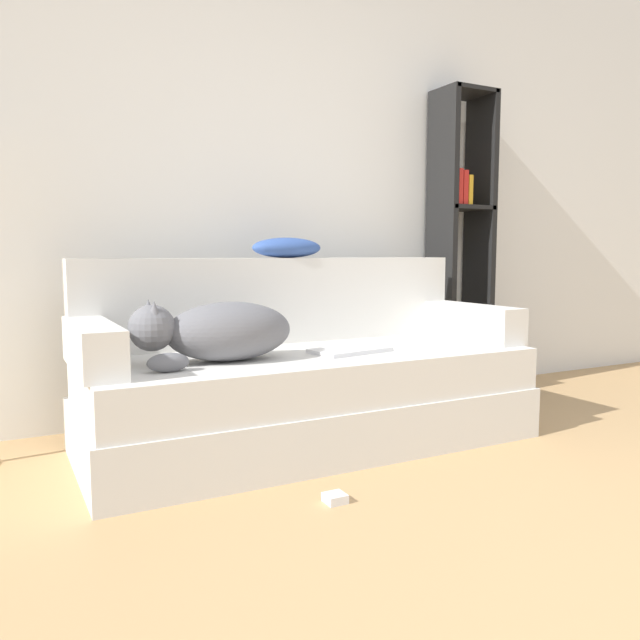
# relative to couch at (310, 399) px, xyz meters

# --- Properties ---
(wall_back) EXTENTS (7.12, 0.06, 2.70)m
(wall_back) POSITION_rel_couch_xyz_m (0.16, 0.71, 1.15)
(wall_back) COLOR white
(wall_back) RESTS_ON ground_plane
(couch) EXTENTS (1.97, 0.83, 0.42)m
(couch) POSITION_rel_couch_xyz_m (0.00, 0.00, 0.00)
(couch) COLOR silver
(couch) RESTS_ON ground_plane
(couch_backrest) EXTENTS (1.93, 0.15, 0.41)m
(couch_backrest) POSITION_rel_couch_xyz_m (0.00, 0.34, 0.42)
(couch_backrest) COLOR silver
(couch_backrest) RESTS_ON couch
(couch_arm_left) EXTENTS (0.15, 0.64, 0.18)m
(couch_arm_left) POSITION_rel_couch_xyz_m (-0.91, -0.01, 0.30)
(couch_arm_left) COLOR silver
(couch_arm_left) RESTS_ON couch
(couch_arm_right) EXTENTS (0.15, 0.64, 0.18)m
(couch_arm_right) POSITION_rel_couch_xyz_m (0.91, -0.01, 0.30)
(couch_arm_right) COLOR silver
(couch_arm_right) RESTS_ON couch
(dog) EXTENTS (0.66, 0.31, 0.26)m
(dog) POSITION_rel_couch_xyz_m (-0.44, -0.06, 0.34)
(dog) COLOR slate
(dog) RESTS_ON couch
(laptop) EXTENTS (0.37, 0.25, 0.02)m
(laptop) POSITION_rel_couch_xyz_m (0.15, -0.10, 0.22)
(laptop) COLOR silver
(laptop) RESTS_ON couch
(throw_pillow) EXTENTS (0.36, 0.18, 0.10)m
(throw_pillow) POSITION_rel_couch_xyz_m (0.05, 0.34, 0.67)
(throw_pillow) COLOR #335199
(throw_pillow) RESTS_ON couch_backrest
(bookshelf) EXTENTS (0.33, 0.26, 1.81)m
(bookshelf) POSITION_rel_couch_xyz_m (1.28, 0.53, 0.78)
(bookshelf) COLOR black
(bookshelf) RESTS_ON ground_plane
(power_adapter) EXTENTS (0.07, 0.07, 0.03)m
(power_adapter) POSITION_rel_couch_xyz_m (-0.23, -0.64, -0.19)
(power_adapter) COLOR silver
(power_adapter) RESTS_ON ground_plane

